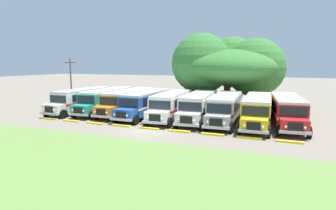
% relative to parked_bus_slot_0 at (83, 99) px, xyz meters
% --- Properties ---
extents(ground_plane, '(220.00, 220.00, 0.00)m').
position_rel_parked_bus_slot_0_xyz_m(ground_plane, '(12.22, -6.17, -1.58)').
color(ground_plane, slate).
extents(foreground_grass_strip, '(80.00, 11.56, 0.01)m').
position_rel_parked_bus_slot_0_xyz_m(foreground_grass_strip, '(12.22, -15.31, -1.58)').
color(foreground_grass_strip, olive).
rests_on(foreground_grass_strip, ground_plane).
extents(parked_bus_slot_0, '(2.76, 10.85, 2.82)m').
position_rel_parked_bus_slot_0_xyz_m(parked_bus_slot_0, '(0.00, 0.00, 0.00)').
color(parked_bus_slot_0, silver).
rests_on(parked_bus_slot_0, ground_plane).
extents(parked_bus_slot_1, '(3.06, 10.89, 2.82)m').
position_rel_parked_bus_slot_0_xyz_m(parked_bus_slot_1, '(3.14, 0.72, 0.00)').
color(parked_bus_slot_1, teal).
rests_on(parked_bus_slot_1, ground_plane).
extents(parked_bus_slot_2, '(2.71, 10.84, 2.82)m').
position_rel_parked_bus_slot_0_xyz_m(parked_bus_slot_2, '(6.27, 0.75, 0.00)').
color(parked_bus_slot_2, orange).
rests_on(parked_bus_slot_2, ground_plane).
extents(parked_bus_slot_3, '(2.72, 10.84, 2.82)m').
position_rel_parked_bus_slot_0_xyz_m(parked_bus_slot_3, '(9.07, 0.16, 0.00)').
color(parked_bus_slot_3, '#23519E').
rests_on(parked_bus_slot_3, ground_plane).
extents(parked_bus_slot_4, '(3.47, 10.96, 2.82)m').
position_rel_parked_bus_slot_0_xyz_m(parked_bus_slot_4, '(12.22, 0.08, 0.00)').
color(parked_bus_slot_4, silver).
rests_on(parked_bus_slot_4, ground_plane).
extents(parked_bus_slot_5, '(3.30, 10.93, 2.82)m').
position_rel_parked_bus_slot_0_xyz_m(parked_bus_slot_5, '(15.34, 0.24, 0.00)').
color(parked_bus_slot_5, silver).
rests_on(parked_bus_slot_5, ground_plane).
extents(parked_bus_slot_6, '(3.00, 10.88, 2.82)m').
position_rel_parked_bus_slot_0_xyz_m(parked_bus_slot_6, '(18.22, 0.18, 0.00)').
color(parked_bus_slot_6, '#9E9993').
rests_on(parked_bus_slot_6, ground_plane).
extents(parked_bus_slot_7, '(2.86, 10.86, 2.82)m').
position_rel_parked_bus_slot_0_xyz_m(parked_bus_slot_7, '(21.42, -0.09, 0.00)').
color(parked_bus_slot_7, yellow).
rests_on(parked_bus_slot_7, ground_plane).
extents(parked_bus_slot_8, '(3.51, 10.97, 2.82)m').
position_rel_parked_bus_slot_0_xyz_m(parked_bus_slot_8, '(24.13, 0.82, 0.00)').
color(parked_bus_slot_8, red).
rests_on(parked_bus_slot_8, ground_plane).
extents(curb_wheelstop_0, '(2.00, 0.36, 0.15)m').
position_rel_parked_bus_slot_0_xyz_m(curb_wheelstop_0, '(0.20, -5.86, -1.51)').
color(curb_wheelstop_0, yellow).
rests_on(curb_wheelstop_0, ground_plane).
extents(curb_wheelstop_1, '(2.00, 0.36, 0.15)m').
position_rel_parked_bus_slot_0_xyz_m(curb_wheelstop_1, '(3.21, -5.86, -1.51)').
color(curb_wheelstop_1, yellow).
rests_on(curb_wheelstop_1, ground_plane).
extents(curb_wheelstop_2, '(2.00, 0.36, 0.15)m').
position_rel_parked_bus_slot_0_xyz_m(curb_wheelstop_2, '(6.21, -5.86, -1.51)').
color(curb_wheelstop_2, yellow).
rests_on(curb_wheelstop_2, ground_plane).
extents(curb_wheelstop_3, '(2.00, 0.36, 0.15)m').
position_rel_parked_bus_slot_0_xyz_m(curb_wheelstop_3, '(9.22, -5.86, -1.51)').
color(curb_wheelstop_3, yellow).
rests_on(curb_wheelstop_3, ground_plane).
extents(curb_wheelstop_4, '(2.00, 0.36, 0.15)m').
position_rel_parked_bus_slot_0_xyz_m(curb_wheelstop_4, '(12.22, -5.86, -1.51)').
color(curb_wheelstop_4, yellow).
rests_on(curb_wheelstop_4, ground_plane).
extents(curb_wheelstop_5, '(2.00, 0.36, 0.15)m').
position_rel_parked_bus_slot_0_xyz_m(curb_wheelstop_5, '(15.23, -5.86, -1.51)').
color(curb_wheelstop_5, yellow).
rests_on(curb_wheelstop_5, ground_plane).
extents(curb_wheelstop_6, '(2.00, 0.36, 0.15)m').
position_rel_parked_bus_slot_0_xyz_m(curb_wheelstop_6, '(18.23, -5.86, -1.51)').
color(curb_wheelstop_6, yellow).
rests_on(curb_wheelstop_6, ground_plane).
extents(curb_wheelstop_7, '(2.00, 0.36, 0.15)m').
position_rel_parked_bus_slot_0_xyz_m(curb_wheelstop_7, '(21.24, -5.86, -1.51)').
color(curb_wheelstop_7, yellow).
rests_on(curb_wheelstop_7, ground_plane).
extents(curb_wheelstop_8, '(2.00, 0.36, 0.15)m').
position_rel_parked_bus_slot_0_xyz_m(curb_wheelstop_8, '(24.24, -5.86, -1.51)').
color(curb_wheelstop_8, yellow).
rests_on(curb_wheelstop_8, ground_plane).
extents(broad_shade_tree, '(15.08, 13.77, 10.18)m').
position_rel_parked_bus_slot_0_xyz_m(broad_shade_tree, '(16.61, 10.65, 4.20)').
color(broad_shade_tree, brown).
rests_on(broad_shade_tree, ground_plane).
extents(utility_pole, '(1.80, 0.20, 6.79)m').
position_rel_parked_bus_slot_0_xyz_m(utility_pole, '(-2.65, 1.04, 2.06)').
color(utility_pole, brown).
rests_on(utility_pole, ground_plane).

